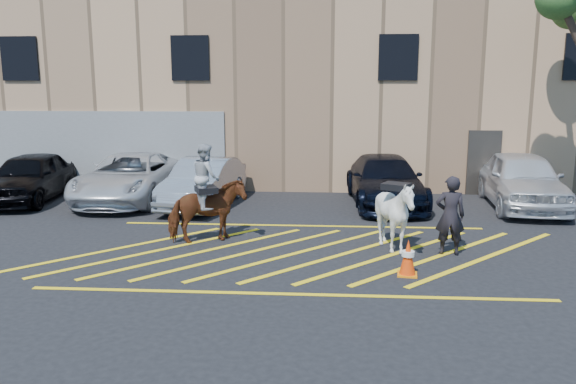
# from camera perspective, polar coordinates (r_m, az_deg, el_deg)

# --- Properties ---
(ground) EXTENTS (90.00, 90.00, 0.00)m
(ground) POSITION_cam_1_polar(r_m,az_deg,el_deg) (12.89, 0.89, -5.86)
(ground) COLOR black
(ground) RESTS_ON ground
(car_black_suv) EXTENTS (2.25, 4.74, 1.57)m
(car_black_suv) POSITION_cam_1_polar(r_m,az_deg,el_deg) (19.93, -24.76, 1.40)
(car_black_suv) COLOR black
(car_black_suv) RESTS_ON ground
(car_white_pickup) EXTENTS (2.53, 5.47, 1.52)m
(car_white_pickup) POSITION_cam_1_polar(r_m,az_deg,el_deg) (18.84, -15.76, 1.43)
(car_white_pickup) COLOR silver
(car_white_pickup) RESTS_ON ground
(car_silver_sedan) EXTENTS (2.07, 4.58, 1.46)m
(car_silver_sedan) POSITION_cam_1_polar(r_m,az_deg,el_deg) (17.57, -8.56, 0.96)
(car_silver_sedan) COLOR #979BA5
(car_silver_sedan) RESTS_ON ground
(car_blue_suv) EXTENTS (2.39, 5.26, 1.49)m
(car_blue_suv) POSITION_cam_1_polar(r_m,az_deg,el_deg) (17.87, 9.81, 1.15)
(car_blue_suv) COLOR black
(car_blue_suv) RESTS_ON ground
(car_white_suv) EXTENTS (2.49, 5.18, 1.71)m
(car_white_suv) POSITION_cam_1_polar(r_m,az_deg,el_deg) (18.56, 22.67, 1.16)
(car_white_suv) COLOR silver
(car_white_suv) RESTS_ON ground
(handler) EXTENTS (0.67, 0.46, 1.77)m
(handler) POSITION_cam_1_polar(r_m,az_deg,el_deg) (12.83, 16.15, -2.31)
(handler) COLOR black
(handler) RESTS_ON ground
(warehouse) EXTENTS (32.42, 10.20, 7.30)m
(warehouse) POSITION_cam_1_polar(r_m,az_deg,el_deg) (24.34, 2.36, 10.70)
(warehouse) COLOR tan
(warehouse) RESTS_ON ground
(hatching_zone) EXTENTS (12.60, 5.12, 0.01)m
(hatching_zone) POSITION_cam_1_polar(r_m,az_deg,el_deg) (12.61, 0.82, -6.23)
(hatching_zone) COLOR yellow
(hatching_zone) RESTS_ON ground
(mounted_bay) EXTENTS (1.97, 1.48, 2.36)m
(mounted_bay) POSITION_cam_1_polar(r_m,az_deg,el_deg) (13.40, -8.27, -1.12)
(mounted_bay) COLOR #5F2616
(mounted_bay) RESTS_ON ground
(saddled_white) EXTENTS (1.90, 1.97, 1.67)m
(saddled_white) POSITION_cam_1_polar(r_m,az_deg,el_deg) (12.79, 10.82, -2.29)
(saddled_white) COLOR white
(saddled_white) RESTS_ON ground
(traffic_cone) EXTENTS (0.43, 0.43, 0.73)m
(traffic_cone) POSITION_cam_1_polar(r_m,az_deg,el_deg) (11.36, 12.08, -6.51)
(traffic_cone) COLOR orange
(traffic_cone) RESTS_ON ground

